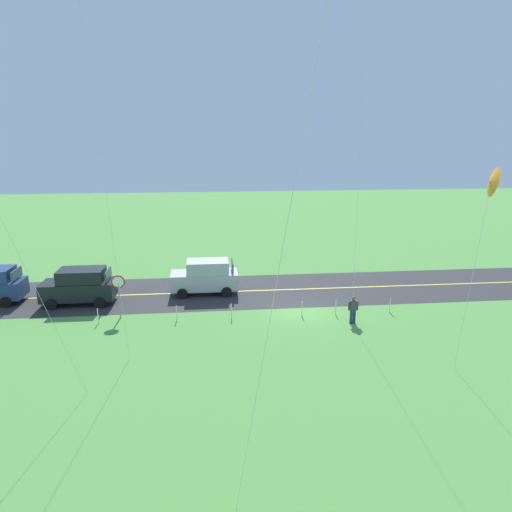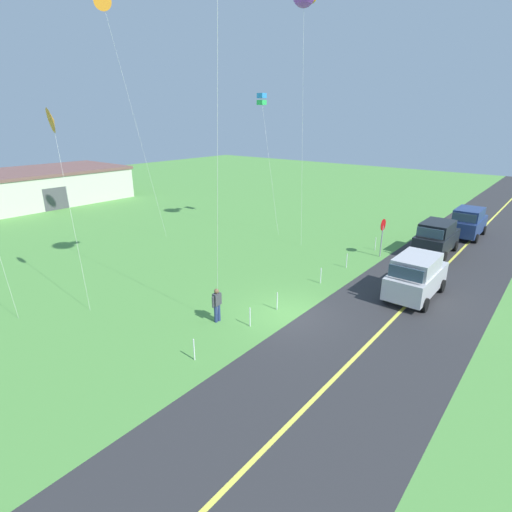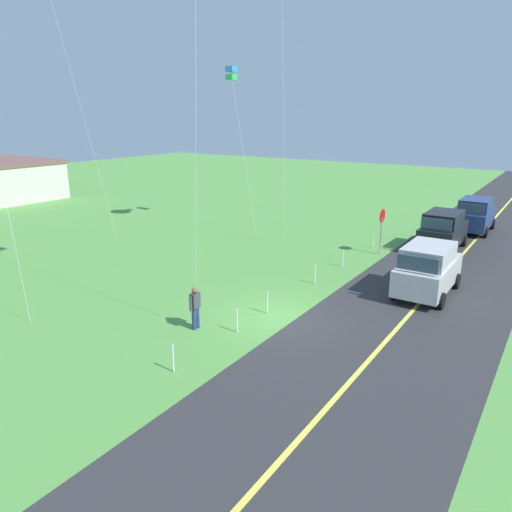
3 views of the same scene
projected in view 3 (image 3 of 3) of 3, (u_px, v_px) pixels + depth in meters
The scene contains 15 objects.
ground_plane at pixel (283, 319), 18.50m from camera, with size 120.00×120.00×0.10m, color #549342.
asphalt_road at pixel (384, 344), 16.37m from camera, with size 120.00×7.00×0.00m, color #2D2D30.
road_centre_stripe at pixel (384, 343), 16.37m from camera, with size 120.00×0.16×0.00m, color #E5E04C.
car_suv_foreground at pixel (428, 269), 20.57m from camera, with size 4.40×2.12×2.24m.
car_parked_east_far at pixel (475, 215), 31.66m from camera, with size 4.40×2.12×2.24m.
car_parked_east_near at pixel (443, 230), 27.44m from camera, with size 4.40×2.12×2.24m.
stop_sign at pixel (382, 223), 26.33m from camera, with size 0.76×0.08×2.56m.
person_adult_near at pixel (195, 307), 17.28m from camera, with size 0.58×0.22×1.60m.
kite_yellow_high at pixel (231, 74), 31.35m from camera, with size 2.09×3.43×10.53m.
fence_post_0 at pixel (173, 358), 14.46m from camera, with size 0.05×0.05×0.90m, color silver.
fence_post_1 at pixel (237, 321), 17.10m from camera, with size 0.05×0.05×0.90m, color silver.
fence_post_2 at pixel (267, 303), 18.72m from camera, with size 0.05×0.05×0.90m, color silver.
fence_post_3 at pixel (315, 275), 22.02m from camera, with size 0.05×0.05×0.90m, color silver.
fence_post_4 at pixel (343, 258), 24.52m from camera, with size 0.05×0.05×0.90m, color silver.
fence_post_5 at pixel (373, 240), 28.00m from camera, with size 0.05×0.05×0.90m, color silver.
Camera 3 is at (-14.79, -8.56, 7.52)m, focal length 33.67 mm.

